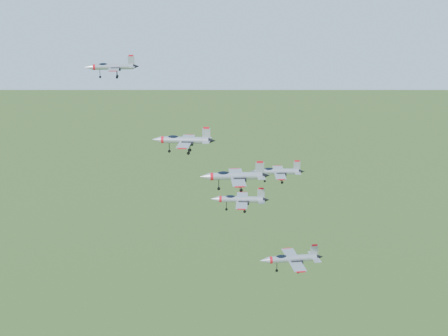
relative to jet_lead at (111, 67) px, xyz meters
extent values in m
cylinder|color=#9CA2A8|center=(0.34, -0.01, -0.03)|extent=(8.44, 1.36, 1.22)
cone|color=#9CA2A8|center=(-4.71, 0.08, -0.03)|extent=(1.70, 1.24, 1.22)
cone|color=black|center=(5.20, -0.09, -0.03)|extent=(1.33, 1.06, 1.03)
ellipsoid|color=black|center=(-1.72, 0.03, 0.43)|extent=(2.07, 0.91, 0.77)
cube|color=#9CA2A8|center=(0.48, -2.63, -0.26)|extent=(2.22, 4.15, 0.13)
cube|color=#9CA2A8|center=(0.57, 2.61, -0.26)|extent=(2.22, 4.15, 0.13)
cube|color=#9CA2A8|center=(4.17, -0.07, 1.23)|extent=(1.40, 0.14, 1.96)
cube|color=red|center=(4.17, -0.07, 2.26)|extent=(1.03, 0.15, 0.33)
cylinder|color=#9CA2A8|center=(14.05, -13.91, -12.99)|extent=(9.57, 3.50, 1.37)
cone|color=#9CA2A8|center=(8.49, -12.61, -12.99)|extent=(2.16, 1.77, 1.37)
cone|color=black|center=(19.40, -15.15, -12.99)|extent=(1.71, 1.47, 1.17)
ellipsoid|color=black|center=(11.78, -13.38, -12.48)|extent=(2.49, 1.49, 0.87)
cube|color=#9CA2A8|center=(13.58, -16.84, -13.26)|extent=(3.42, 5.08, 0.15)
cube|color=#9CA2A8|center=(14.92, -11.07, -13.26)|extent=(3.42, 5.08, 0.15)
cube|color=#9CA2A8|center=(18.26, -14.89, -11.57)|extent=(1.57, 0.48, 2.22)
cube|color=red|center=(18.26, -14.89, -10.41)|extent=(1.17, 0.41, 0.37)
cylinder|color=#9CA2A8|center=(20.53, -36.96, -13.51)|extent=(8.73, 1.98, 1.25)
cone|color=#9CA2A8|center=(15.36, -36.52, -13.51)|extent=(1.83, 1.39, 1.25)
cone|color=black|center=(25.51, -37.38, -13.51)|extent=(1.43, 1.17, 1.06)
ellipsoid|color=black|center=(18.42, -36.78, -13.04)|extent=(2.18, 1.08, 0.79)
cube|color=#9CA2A8|center=(20.49, -39.66, -13.75)|extent=(2.56, 4.40, 0.13)
cube|color=#9CA2A8|center=(20.95, -34.29, -13.75)|extent=(2.56, 4.40, 0.13)
cube|color=#9CA2A8|center=(24.46, -37.29, -12.22)|extent=(1.45, 0.24, 2.02)
cube|color=red|center=(24.46, -37.29, -11.16)|extent=(1.07, 0.22, 0.34)
cylinder|color=#9CA2A8|center=(34.33, -9.92, -21.72)|extent=(8.71, 2.50, 1.24)
cone|color=#9CA2A8|center=(29.22, -9.16, -21.72)|extent=(1.89, 1.48, 1.24)
cone|color=black|center=(39.25, -10.66, -21.72)|extent=(1.48, 1.24, 1.06)
ellipsoid|color=black|center=(32.25, -9.61, -21.25)|extent=(2.22, 1.20, 0.79)
cube|color=#9CA2A8|center=(34.12, -12.60, -21.96)|extent=(2.80, 4.49, 0.13)
cube|color=#9CA2A8|center=(34.92, -7.30, -21.96)|extent=(2.80, 4.49, 0.13)
cube|color=#9CA2A8|center=(38.21, -10.50, -20.43)|extent=(1.44, 0.33, 2.01)
cube|color=red|center=(38.21, -10.50, -19.37)|extent=(1.06, 0.29, 0.34)
cylinder|color=#9CA2A8|center=(23.18, -27.02, -21.34)|extent=(8.17, 2.75, 1.17)
cone|color=#9CA2A8|center=(18.42, -26.06, -21.34)|extent=(1.82, 1.47, 1.17)
cone|color=black|center=(27.76, -27.95, -21.34)|extent=(1.43, 1.22, 0.99)
ellipsoid|color=black|center=(21.24, -26.63, -20.90)|extent=(2.11, 1.22, 0.74)
cube|color=#9CA2A8|center=(22.86, -29.53, -21.57)|extent=(2.81, 4.29, 0.13)
cube|color=#9CA2A8|center=(23.86, -24.59, -21.57)|extent=(2.81, 4.29, 0.13)
cube|color=#9CA2A8|center=(26.79, -27.75, -20.13)|extent=(1.34, 0.37, 1.89)
cube|color=red|center=(26.79, -27.75, -19.14)|extent=(0.99, 0.32, 0.31)
cylinder|color=#9CA2A8|center=(36.00, -17.81, -38.57)|extent=(10.15, 1.48, 1.47)
cone|color=#9CA2A8|center=(29.91, -17.82, -38.57)|extent=(2.03, 1.47, 1.47)
cone|color=black|center=(41.86, -17.80, -38.57)|extent=(1.58, 1.25, 1.25)
ellipsoid|color=black|center=(33.52, -17.81, -38.02)|extent=(2.48, 1.06, 0.93)
cube|color=#9CA2A8|center=(36.23, -20.97, -38.85)|extent=(2.60, 4.96, 0.16)
cube|color=#9CA2A8|center=(36.22, -14.65, -38.85)|extent=(2.60, 4.96, 0.16)
cube|color=#9CA2A8|center=(40.62, -17.80, -37.05)|extent=(1.69, 0.14, 2.37)
cube|color=red|center=(40.62, -17.80, -35.81)|extent=(1.24, 0.16, 0.39)
camera|label=1|loc=(4.00, -134.01, 18.04)|focal=50.00mm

